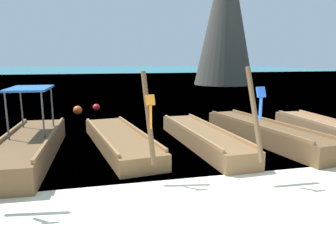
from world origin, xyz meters
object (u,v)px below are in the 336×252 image
object	(u,v)px
longtail_boat_orange_ribbon	(120,140)
longtail_boat_red_ribbon	(336,133)
longtail_boat_green_ribbon	(264,133)
longtail_boat_pink_ribbon	(29,146)
longtail_boat_blue_ribbon	(203,138)
mooring_buoy_near	(78,110)
mooring_buoy_far	(96,107)
karst_rock	(227,16)

from	to	relation	value
longtail_boat_orange_ribbon	longtail_boat_red_ribbon	bearing A→B (deg)	-6.27
longtail_boat_green_ribbon	longtail_boat_red_ribbon	xyz separation A→B (m)	(2.61, -0.42, -0.04)
longtail_boat_pink_ribbon	longtail_boat_blue_ribbon	bearing A→B (deg)	1.79
longtail_boat_blue_ribbon	mooring_buoy_near	size ratio (longest dim) A/B	14.10
longtail_boat_orange_ribbon	mooring_buoy_far	world-z (taller)	longtail_boat_orange_ribbon
longtail_boat_orange_ribbon	mooring_buoy_near	xyz separation A→B (m)	(-1.52, 6.97, -0.02)
longtail_boat_red_ribbon	mooring_buoy_far	bearing A→B (deg)	132.53
mooring_buoy_near	karst_rock	bearing A→B (deg)	47.55
longtail_boat_orange_ribbon	karst_rock	distance (m)	28.77
longtail_boat_blue_ribbon	karst_rock	xyz separation A→B (m)	(11.36, 24.44, 7.17)
longtail_boat_blue_ribbon	karst_rock	distance (m)	27.88
longtail_boat_green_ribbon	mooring_buoy_near	world-z (taller)	longtail_boat_green_ribbon
longtail_boat_blue_ribbon	karst_rock	size ratio (longest dim) A/B	0.42
longtail_boat_orange_ribbon	mooring_buoy_far	size ratio (longest dim) A/B	16.36
longtail_boat_blue_ribbon	longtail_boat_green_ribbon	distance (m)	2.27
longtail_boat_green_ribbon	longtail_boat_red_ribbon	size ratio (longest dim) A/B	0.95
longtail_boat_orange_ribbon	mooring_buoy_near	distance (m)	7.14
longtail_boat_green_ribbon	longtail_boat_pink_ribbon	bearing A→B (deg)	-178.86
longtail_boat_pink_ribbon	karst_rock	xyz separation A→B (m)	(16.75, 24.60, 7.08)
longtail_boat_orange_ribbon	longtail_boat_green_ribbon	xyz separation A→B (m)	(5.00, -0.42, 0.07)
longtail_boat_green_ribbon	mooring_buoy_near	bearing A→B (deg)	131.42
longtail_boat_pink_ribbon	mooring_buoy_near	size ratio (longest dim) A/B	13.52
longtail_boat_blue_ribbon	longtail_boat_green_ribbon	xyz separation A→B (m)	(2.27, -0.02, 0.04)
longtail_boat_blue_ribbon	longtail_boat_red_ribbon	xyz separation A→B (m)	(4.88, -0.43, 0.00)
longtail_boat_pink_ribbon	longtail_boat_red_ribbon	size ratio (longest dim) A/B	0.89
longtail_boat_red_ribbon	longtail_boat_pink_ribbon	bearing A→B (deg)	178.53
longtail_boat_orange_ribbon	karst_rock	size ratio (longest dim) A/B	0.40
longtail_boat_red_ribbon	mooring_buoy_far	distance (m)	12.07
longtail_boat_orange_ribbon	longtail_boat_blue_ribbon	distance (m)	2.76
longtail_boat_orange_ribbon	longtail_boat_red_ribbon	world-z (taller)	longtail_boat_red_ribbon
longtail_boat_blue_ribbon	mooring_buoy_far	xyz separation A→B (m)	(-3.28, 8.46, -0.09)
longtail_boat_pink_ribbon	longtail_boat_orange_ribbon	xyz separation A→B (m)	(2.67, 0.57, -0.12)
mooring_buoy_near	longtail_boat_red_ribbon	bearing A→B (deg)	-40.52
longtail_boat_orange_ribbon	longtail_boat_blue_ribbon	bearing A→B (deg)	-8.41
longtail_boat_pink_ribbon	longtail_boat_orange_ribbon	bearing A→B (deg)	12.10
mooring_buoy_near	longtail_boat_pink_ribbon	bearing A→B (deg)	-98.65
longtail_boat_red_ribbon	karst_rock	distance (m)	26.68
longtail_boat_blue_ribbon	longtail_boat_orange_ribbon	bearing A→B (deg)	171.59
longtail_boat_orange_ribbon	longtail_boat_green_ribbon	world-z (taller)	longtail_boat_green_ribbon
karst_rock	longtail_boat_pink_ribbon	bearing A→B (deg)	-124.25
longtail_boat_orange_ribbon	longtail_boat_green_ribbon	size ratio (longest dim) A/B	0.95
karst_rock	longtail_boat_orange_ribbon	bearing A→B (deg)	-120.37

